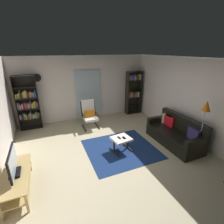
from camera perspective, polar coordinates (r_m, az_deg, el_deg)
The scene contains 16 objects.
ground_plane at distance 4.93m, azimuth -0.59°, elevation -13.88°, with size 7.02×7.02×0.00m, color beige.
wall_back at distance 7.00m, azimuth -9.73°, elevation 8.04°, with size 5.60×0.06×2.60m, color silver.
wall_right at distance 5.85m, azimuth 24.71°, elevation 3.94°, with size 0.06×6.00×2.60m, color silver.
glass_door_panel at distance 7.03m, azimuth -8.10°, elevation 6.10°, with size 1.10×0.01×2.00m, color silver.
area_rug at distance 5.10m, azimuth 3.04°, elevation -12.57°, with size 2.02×1.90×0.01m, color navy.
tv_stand at distance 4.13m, azimuth -30.06°, elevation -19.74°, with size 0.51×1.32×0.45m.
television at distance 3.92m, azimuth -31.07°, elevation -15.06°, with size 0.20×0.80×0.53m.
bookshelf_near_tv at distance 6.72m, azimuth -27.07°, elevation 2.41°, with size 0.75×0.30×1.99m.
bookshelf_near_sofa at distance 7.58m, azimuth 7.37°, elevation 7.46°, with size 0.68×0.30×1.93m.
leather_sofa at distance 5.61m, azimuth 21.06°, elevation -7.02°, with size 0.80×1.82×0.88m.
lounge_armchair at distance 6.31m, azimuth -7.86°, elevation -0.50°, with size 0.56×0.65×1.02m.
ottoman at distance 4.87m, azimuth 3.18°, elevation -9.65°, with size 0.58×0.55×0.41m.
tv_remote at distance 4.82m, azimuth 2.51°, elevation -8.85°, with size 0.04×0.14×0.02m, color black.
cell_phone at distance 4.83m, azimuth 4.16°, elevation -8.88°, with size 0.07×0.14×0.01m, color black.
floor_lamp_by_sofa at distance 4.90m, azimuth 29.62°, elevation 0.36°, with size 0.22×0.22×1.59m.
wall_clock at distance 6.66m, azimuth -24.54°, elevation 10.69°, with size 0.29×0.03×0.29m.
Camera 1 is at (-1.52, -3.76, 2.80)m, focal length 26.45 mm.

